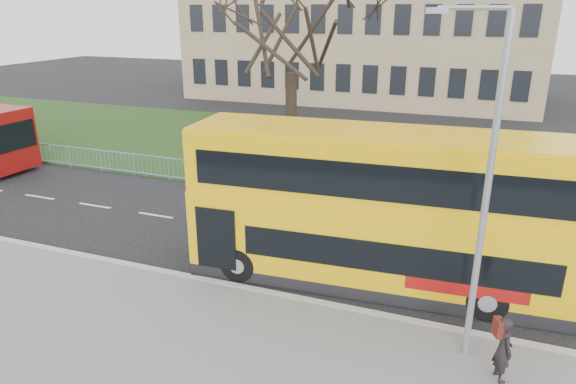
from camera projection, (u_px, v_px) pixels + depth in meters
name	position (u px, v px, depth m)	size (l,w,h in m)	color
ground	(270.00, 269.00, 16.31)	(120.00, 120.00, 0.00)	black
kerb	(250.00, 290.00, 14.92)	(80.00, 0.20, 0.14)	#9D9C9F
grass_verge	(367.00, 154.00, 28.89)	(80.00, 15.40, 0.08)	#233A15
guard_railing	(329.00, 188.00, 21.94)	(40.00, 0.12, 1.10)	#6EA6C5
bare_tree	(291.00, 53.00, 24.15)	(8.04, 8.04, 11.48)	black
civic_building	(366.00, 18.00, 46.43)	(30.00, 15.00, 14.00)	#8E795A
yellow_bus	(377.00, 206.00, 14.76)	(11.04, 3.28, 4.56)	#EFB30A
pedestrian	(503.00, 349.00, 11.04)	(0.56, 0.37, 1.54)	black
street_lamp	(483.00, 183.00, 10.71)	(1.64, 0.25, 7.74)	gray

